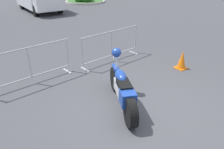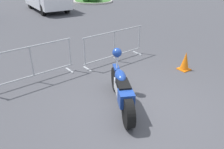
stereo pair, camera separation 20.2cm
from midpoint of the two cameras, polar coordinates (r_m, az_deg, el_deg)
name	(u,v)px [view 2 (the right image)]	position (r m, az deg, el deg)	size (l,w,h in m)	color
ground_plane	(140,109)	(5.20, 8.36, -9.03)	(120.00, 120.00, 0.00)	#424247
motorcycle	(122,88)	(5.06, 3.65, -3.61)	(1.06, 2.01, 1.21)	black
crowd_barrier_near	(32,64)	(6.43, -19.33, 2.66)	(2.49, 0.66, 1.07)	#9EA0A5
crowd_barrier_far	(114,46)	(7.49, 1.40, 7.52)	(2.49, 0.66, 1.07)	#9EA0A5
traffic_cone	(185,61)	(7.32, 19.32, 3.26)	(0.34, 0.34, 0.59)	orange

